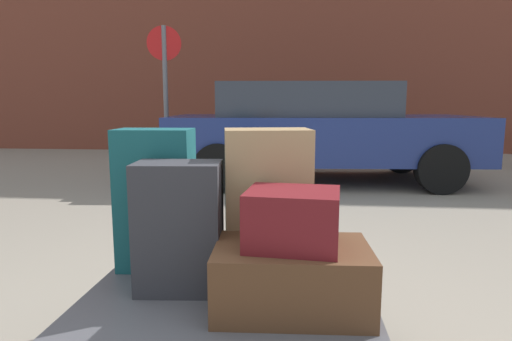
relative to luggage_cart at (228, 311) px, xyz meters
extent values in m
cube|color=#4C4C51|center=(0.00, 0.00, 0.02)|extent=(1.22, 0.86, 0.10)
cylinder|color=black|center=(0.42, 0.29, -0.15)|extent=(0.24, 0.06, 0.24)
cylinder|color=black|center=(-0.42, 0.29, -0.15)|extent=(0.24, 0.06, 0.24)
cube|color=#51331E|center=(0.27, -0.09, 0.20)|extent=(0.62, 0.42, 0.26)
cube|color=#9E7F56|center=(0.15, 0.24, 0.42)|extent=(0.42, 0.31, 0.69)
cube|color=#144C51|center=(-0.40, 0.29, 0.41)|extent=(0.37, 0.23, 0.68)
cube|color=#2D2D33|center=(-0.22, 0.05, 0.35)|extent=(0.38, 0.26, 0.56)
cube|color=maroon|center=(0.27, -0.09, 0.44)|extent=(0.38, 0.32, 0.22)
cube|color=navy|center=(0.61, 4.68, 0.37)|extent=(4.42, 2.11, 0.64)
cube|color=#2D333D|center=(0.36, 4.66, 0.92)|extent=(2.52, 1.75, 0.46)
cylinder|color=black|center=(1.97, 5.63, 0.05)|extent=(0.65, 0.27, 0.64)
cylinder|color=black|center=(2.09, 3.94, 0.05)|extent=(0.65, 0.27, 0.64)
cylinder|color=black|center=(-0.86, 5.43, 0.05)|extent=(0.65, 0.27, 0.64)
cylinder|color=black|center=(-0.74, 3.73, 0.05)|extent=(0.65, 0.27, 0.64)
cylinder|color=#383838|center=(2.97, 6.25, 0.09)|extent=(0.25, 0.25, 0.72)
cylinder|color=slate|center=(-1.70, 4.70, 0.86)|extent=(0.07, 0.07, 2.26)
cylinder|color=red|center=(-1.70, 4.70, 1.74)|extent=(0.49, 0.15, 0.50)
camera|label=1|loc=(0.29, -1.71, 0.88)|focal=30.53mm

